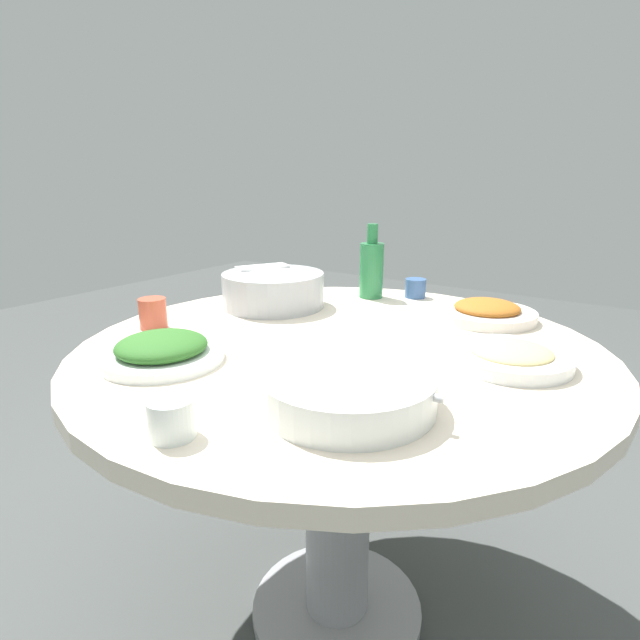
{
  "coord_description": "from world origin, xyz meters",
  "views": [
    {
      "loc": [
        0.89,
        0.55,
        1.11
      ],
      "look_at": [
        0.02,
        -0.04,
        0.8
      ],
      "focal_mm": 28.1,
      "sensor_mm": 36.0,
      "label": 1
    }
  ],
  "objects": [
    {
      "name": "dish_greens",
      "position": [
        0.3,
        -0.23,
        0.77
      ],
      "size": [
        0.24,
        0.24,
        0.06
      ],
      "color": "white",
      "rests_on": "round_dining_table"
    },
    {
      "name": "tea_cup_side",
      "position": [
        -0.49,
        -0.04,
        0.78
      ],
      "size": [
        0.06,
        0.06,
        0.06
      ],
      "primitive_type": "cylinder",
      "color": "#385B93",
      "rests_on": "round_dining_table"
    },
    {
      "name": "ground",
      "position": [
        0.0,
        0.0,
        0.0
      ],
      "size": [
        8.0,
        8.0,
        0.0
      ],
      "primitive_type": "plane",
      "color": "#424544"
    },
    {
      "name": "dish_stirfry",
      "position": [
        -0.37,
        0.21,
        0.77
      ],
      "size": [
        0.24,
        0.24,
        0.05
      ],
      "color": "silver",
      "rests_on": "round_dining_table"
    },
    {
      "name": "rice_bowl",
      "position": [
        -0.16,
        -0.32,
        0.8
      ],
      "size": [
        0.28,
        0.28,
        0.1
      ],
      "color": "#B2B5BA",
      "rests_on": "round_dining_table"
    },
    {
      "name": "tea_cup_far",
      "position": [
        0.16,
        -0.43,
        0.78
      ],
      "size": [
        0.06,
        0.06,
        0.07
      ],
      "primitive_type": "cylinder",
      "color": "#C75138",
      "rests_on": "round_dining_table"
    },
    {
      "name": "dish_noodles",
      "position": [
        -0.08,
        0.34,
        0.77
      ],
      "size": [
        0.23,
        0.23,
        0.04
      ],
      "color": "white",
      "rests_on": "round_dining_table"
    },
    {
      "name": "tea_cup_near",
      "position": [
        0.48,
        0.02,
        0.78
      ],
      "size": [
        0.07,
        0.07,
        0.06
      ],
      "primitive_type": "cylinder",
      "color": "white",
      "rests_on": "round_dining_table"
    },
    {
      "name": "round_dining_table",
      "position": [
        0.0,
        0.0,
        0.58
      ],
      "size": [
        1.14,
        1.14,
        0.75
      ],
      "color": "#99999E",
      "rests_on": "ground"
    },
    {
      "name": "soup_bowl",
      "position": [
        0.26,
        0.18,
        0.78
      ],
      "size": [
        0.28,
        0.31,
        0.06
      ],
      "color": "white",
      "rests_on": "round_dining_table"
    },
    {
      "name": "green_bottle",
      "position": [
        -0.41,
        -0.15,
        0.84
      ],
      "size": [
        0.07,
        0.07,
        0.22
      ],
      "color": "#2B7E46",
      "rests_on": "round_dining_table"
    }
  ]
}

